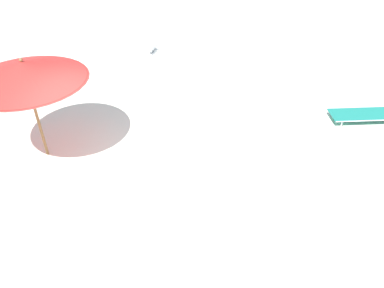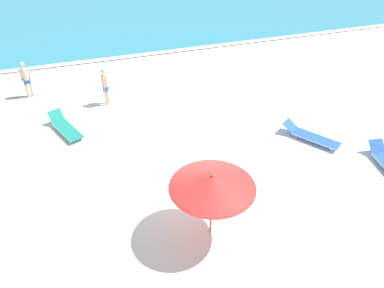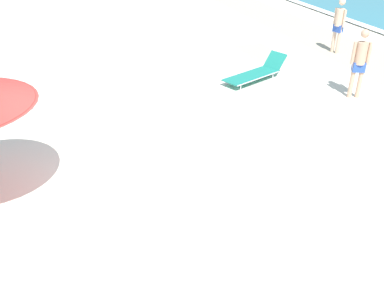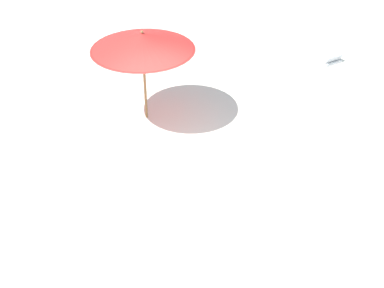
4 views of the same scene
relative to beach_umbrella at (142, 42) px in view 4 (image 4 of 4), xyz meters
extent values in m
cube|color=silver|center=(0.22, 1.90, -2.09)|extent=(60.00, 60.00, 0.16)
cylinder|color=olive|center=(0.00, 0.00, -1.00)|extent=(0.06, 0.06, 2.02)
cone|color=red|center=(0.00, 0.00, 0.01)|extent=(2.41, 2.41, 0.39)
cylinder|color=#A4221E|center=(0.00, 0.00, -0.18)|extent=(2.34, 2.34, 0.01)
sphere|color=olive|center=(0.00, 0.00, 0.24)|extent=(0.07, 0.07, 0.07)
cube|color=white|center=(-5.96, -0.91, -1.95)|extent=(0.70, 1.83, 0.03)
cube|color=silver|center=(-5.96, -0.91, -1.98)|extent=(0.71, 1.87, 0.04)
cube|color=white|center=(-5.96, -0.98, -1.87)|extent=(0.70, 1.83, 0.03)
cube|color=silver|center=(-5.96, -0.98, -1.90)|extent=(0.71, 1.87, 0.04)
cube|color=white|center=(-5.96, -0.93, -1.78)|extent=(0.70, 1.83, 0.03)
cube|color=silver|center=(-5.96, -0.93, -1.81)|extent=(0.71, 1.87, 0.04)
camera|label=1|loc=(5.22, 5.20, 3.12)|focal=35.00mm
camera|label=2|loc=(-2.86, -7.04, 6.75)|focal=35.00mm
camera|label=3|loc=(6.49, 1.45, 2.34)|focal=40.00mm
camera|label=4|loc=(4.39, 10.37, 5.03)|focal=50.00mm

